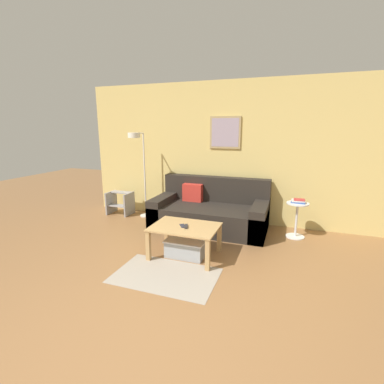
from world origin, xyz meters
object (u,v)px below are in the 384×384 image
remote_control (186,226)px  step_stool (120,202)px  cell_phone (183,226)px  coffee_table (185,231)px  storage_bin (186,247)px  side_table (297,217)px  couch (210,212)px  floor_lamp (138,158)px  book_stack (298,201)px

remote_control → step_stool: step_stool is taller
cell_phone → step_stool: size_ratio=0.30×
cell_phone → step_stool: 2.35m
coffee_table → storage_bin: bearing=48.3°
side_table → couch: bearing=-178.7°
floor_lamp → book_stack: size_ratio=7.33×
book_stack → cell_phone: size_ratio=1.61×
remote_control → storage_bin: bearing=87.6°
couch → storage_bin: 1.20m
couch → coffee_table: bearing=-90.5°
couch → coffee_table: (-0.01, -1.20, 0.07)m
floor_lamp → remote_control: floor_lamp is taller
couch → side_table: bearing=1.3°
floor_lamp → coffee_table: bearing=-40.9°
remote_control → cell_phone: size_ratio=1.07×
coffee_table → book_stack: (1.45, 1.25, 0.25)m
side_table → step_stool: 3.39m
remote_control → step_stool: 2.41m
side_table → book_stack: (0.01, 0.01, 0.26)m
remote_control → side_table: bearing=22.3°
couch → storage_bin: couch is taller
coffee_table → floor_lamp: size_ratio=0.55×
coffee_table → couch: bearing=89.5°
storage_bin → step_stool: (-1.96, 1.33, 0.12)m
coffee_table → book_stack: bearing=40.8°
couch → side_table: (1.43, 0.03, 0.06)m
cell_phone → remote_control: bearing=-55.1°
book_stack → step_stool: 3.41m
side_table → book_stack: size_ratio=2.55×
storage_bin → book_stack: (1.43, 1.23, 0.48)m
storage_bin → floor_lamp: 2.12m
floor_lamp → side_table: bearing=0.8°
remote_control → floor_lamp: bearing=119.6°
couch → remote_control: 1.24m
book_stack → couch: bearing=-178.1°
coffee_table → remote_control: bearing=-42.1°
couch → storage_bin: (0.01, -1.19, -0.16)m
floor_lamp → book_stack: floor_lamp is taller
book_stack → step_stool: book_stack is taller
coffee_table → side_table: (1.44, 1.24, -0.01)m
side_table → storage_bin: bearing=-139.5°
floor_lamp → cell_phone: floor_lamp is taller
couch → cell_phone: (-0.04, -1.21, 0.15)m
step_stool → side_table: bearing=-1.9°
coffee_table → remote_control: (0.03, -0.03, 0.09)m
coffee_table → step_stool: bearing=145.3°
couch → floor_lamp: floor_lamp is taller
remote_control → coffee_table: bearing=118.4°
remote_control → cell_phone: (-0.06, 0.02, -0.01)m
side_table → remote_control: (-1.41, -1.26, 0.10)m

